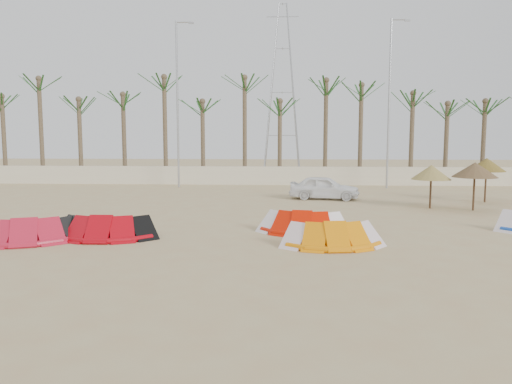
# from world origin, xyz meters

# --- Properties ---
(ground) EXTENTS (120.00, 120.00, 0.00)m
(ground) POSITION_xyz_m (0.00, 0.00, 0.00)
(ground) COLOR tan
(ground) RESTS_ON ground
(boundary_wall) EXTENTS (60.00, 0.30, 1.30)m
(boundary_wall) POSITION_xyz_m (0.00, 22.00, 0.65)
(boundary_wall) COLOR beige
(boundary_wall) RESTS_ON ground
(palm_line) EXTENTS (52.00, 4.00, 7.70)m
(palm_line) POSITION_xyz_m (0.67, 23.50, 6.44)
(palm_line) COLOR brown
(palm_line) RESTS_ON ground
(lamp_b) EXTENTS (1.25, 0.14, 11.00)m
(lamp_b) POSITION_xyz_m (-5.96, 20.00, 5.77)
(lamp_b) COLOR #A5A8AD
(lamp_b) RESTS_ON ground
(lamp_c) EXTENTS (1.25, 0.14, 11.00)m
(lamp_c) POSITION_xyz_m (8.04, 20.00, 5.77)
(lamp_c) COLOR #A5A8AD
(lamp_c) RESTS_ON ground
(pylon) EXTENTS (3.00, 3.00, 14.00)m
(pylon) POSITION_xyz_m (1.00, 28.00, 0.00)
(pylon) COLOR #A5A8AD
(pylon) RESTS_ON ground
(kite_red_left) EXTENTS (3.96, 2.60, 0.90)m
(kite_red_left) POSITION_xyz_m (-7.41, 2.60, 0.42)
(kite_red_left) COLOR #B8172E
(kite_red_left) RESTS_ON ground
(kite_red_mid) EXTENTS (3.49, 1.57, 0.90)m
(kite_red_mid) POSITION_xyz_m (-5.03, 3.27, 0.42)
(kite_red_mid) COLOR #A5040E
(kite_red_mid) RESTS_ON ground
(kite_red_right) EXTENTS (3.39, 1.95, 0.90)m
(kite_red_right) POSITION_xyz_m (1.78, 4.59, 0.42)
(kite_red_right) COLOR red
(kite_red_right) RESTS_ON ground
(kite_orange) EXTENTS (3.34, 1.88, 0.90)m
(kite_orange) POSITION_xyz_m (2.65, 2.40, 0.42)
(kite_orange) COLOR orange
(kite_orange) RESTS_ON ground
(parasol_left) EXTENTS (1.89, 1.89, 2.11)m
(parasol_left) POSITION_xyz_m (8.19, 10.82, 1.75)
(parasol_left) COLOR #4C331E
(parasol_left) RESTS_ON ground
(parasol_mid) EXTENTS (2.07, 2.07, 2.27)m
(parasol_mid) POSITION_xyz_m (10.02, 10.24, 1.92)
(parasol_mid) COLOR #4C331E
(parasol_mid) RESTS_ON ground
(parasol_right) EXTENTS (1.93, 1.93, 2.34)m
(parasol_right) POSITION_xyz_m (11.73, 13.22, 1.98)
(parasol_right) COLOR #4C331E
(parasol_right) RESTS_ON ground
(car) EXTENTS (4.01, 2.13, 1.30)m
(car) POSITION_xyz_m (3.36, 14.05, 0.65)
(car) COLOR white
(car) RESTS_ON ground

